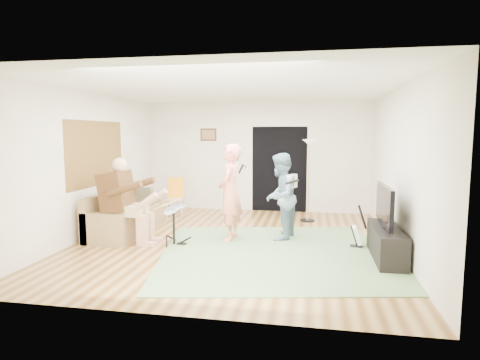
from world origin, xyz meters
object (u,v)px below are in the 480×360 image
Objects in this scene: singer at (230,193)px; dining_chair at (176,203)px; torchiere_lamp at (308,165)px; drum_kit at (174,228)px; television at (385,205)px; guitar_spare at (357,235)px; guitarist at (280,197)px; tv_cabinet at (386,243)px; sofa at (122,219)px.

dining_chair is at bearing -134.92° from singer.
torchiere_lamp is at bearing -9.18° from dining_chair.
drum_kit is at bearing -134.07° from torchiere_lamp.
singer reaches higher than dining_chair.
television is (4.21, -2.46, 0.52)m from dining_chair.
dining_chair reaches higher than guitar_spare.
guitarist is 1.32× the size of television.
dining_chair reaches higher than tv_cabinet.
guitarist is at bearing 106.18° from singer.
drum_kit is 0.38× the size of torchiere_lamp.
torchiere_lamp reaches higher than television.
television reaches higher than sofa.
torchiere_lamp is 2.98m from tv_cabinet.
torchiere_lamp is (1.37, 1.86, 0.36)m from singer.
guitarist is at bearing 151.56° from television.
sofa is at bearing -118.82° from dining_chair.
guitar_spare is at bearing 121.67° from tv_cabinet.
guitarist reaches higher than drum_kit.
sofa is at bearing 169.96° from television.
drum_kit is at bearing 176.86° from television.
guitar_spare is (1.34, -0.30, -0.58)m from guitarist.
torchiere_lamp is at bearing 25.46° from sofa.
tv_cabinet is (4.26, -2.46, -0.08)m from dining_chair.
torchiere_lamp is at bearing 115.01° from television.
sofa is 1.25× the size of guitarist.
guitarist reaches higher than guitar_spare.
sofa is 1.44m from drum_kit.
sofa is at bearing 170.06° from tv_cabinet.
guitarist reaches higher than tv_cabinet.
guitar_spare is 0.53× the size of tv_cabinet.
torchiere_lamp reaches higher than sofa.
torchiere_lamp is 2.82m from television.
dining_chair is (-3.03, -0.08, -0.91)m from torchiere_lamp.
singer reaches higher than tv_cabinet.
guitarist is at bearing 152.27° from tv_cabinet.
sofa is 2.28m from singer.
dining_chair is 0.65× the size of tv_cabinet.
sofa reaches higher than guitar_spare.
torchiere_lamp is 1.50× the size of television.
guitarist is 3.02m from dining_chair.
singer is 1.92× the size of dining_chair.
dining_chair reaches higher than drum_kit.
torchiere_lamp is (-0.86, 1.93, 1.03)m from guitar_spare.
guitar_spare is at bearing -36.14° from dining_chair.
drum_kit is 0.92× the size of guitar_spare.
guitarist is 1.76m from torchiere_lamp.
guitarist is (0.89, 0.22, -0.08)m from singer.
television reaches higher than drum_kit.
television is (-0.05, 0.00, 0.60)m from tv_cabinet.
tv_cabinet is at bearing -58.33° from guitar_spare.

